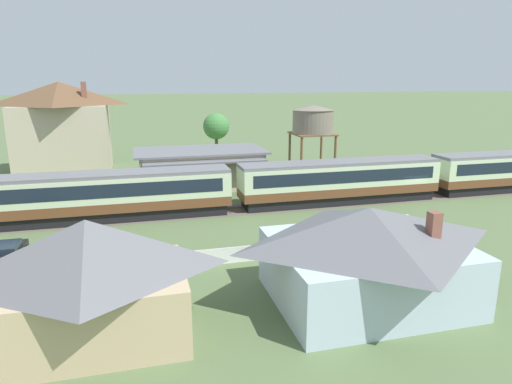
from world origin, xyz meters
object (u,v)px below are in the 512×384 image
Objects in this scene: parked_car_black at (6,253)px; yard_tree_0 at (216,127)px; station_house_brown_roof at (62,127)px; cottage_grey_roof_2 at (367,253)px; yard_tree_1 at (64,140)px; water_tower at (313,121)px; cottage_grey_roof at (90,279)px; passenger_train at (237,186)px; station_building at (200,168)px.

yard_tree_0 reaches higher than parked_car_black.
cottage_grey_roof_2 is at bearing -63.43° from station_house_brown_roof.
yard_tree_0 is 19.20m from yard_tree_1.
water_tower is 29.25m from yard_tree_1.
station_house_brown_roof is at bearing 116.57° from cottage_grey_roof_2.
cottage_grey_roof is 43.90m from yard_tree_0.
station_house_brown_roof is 19.27m from yard_tree_0.
yard_tree_0 is (-0.60, 41.55, 2.34)m from cottage_grey_roof_2.
parked_car_black is 0.59× the size of yard_tree_0.
station_house_brown_roof is 2.85× the size of parked_car_black.
station_building reaches higher than passenger_train.
station_building is at bearing 99.63° from cottage_grey_roof_2.
cottage_grey_roof_2 is 41.62m from yard_tree_0.
yard_tree_1 is at bearing 117.16° from cottage_grey_roof_2.
station_house_brown_roof reaches higher than water_tower.
passenger_train is at bearing -65.37° from parked_car_black.
cottage_grey_roof reaches higher than passenger_train.
yard_tree_0 is (19.15, 2.06, -0.69)m from station_house_brown_roof.
station_building is at bearing 100.49° from passenger_train.
yard_tree_1 is at bearing 129.85° from passenger_train.
water_tower is 29.49m from cottage_grey_roof_2.
yard_tree_0 is at bearing 84.36° from passenger_train.
yard_tree_1 is at bearing -79.08° from station_house_brown_roof.
cottage_grey_roof is 38.69m from yard_tree_1.
cottage_grey_roof is 12.51m from parked_car_black.
passenger_train is at bearing -137.57° from water_tower.
water_tower reaches higher than station_building.
cottage_grey_roof is at bearing -150.36° from parked_car_black.
cottage_grey_roof is at bearing -107.21° from yard_tree_0.
station_house_brown_roof is 1.69× the size of yard_tree_0.
yard_tree_0 reaches higher than passenger_train.
yard_tree_1 is (-14.69, 9.88, 2.27)m from station_building.
yard_tree_0 is (-8.61, 13.47, -1.78)m from water_tower.
water_tower is 33.47m from parked_car_black.
cottage_grey_roof_2 is (19.75, -39.50, -3.03)m from station_house_brown_roof.
water_tower is 35.89m from cottage_grey_roof.
yard_tree_1 is (0.25, 27.56, 3.70)m from parked_car_black.
cottage_grey_roof_2 is at bearing -62.84° from yard_tree_1.
cottage_grey_roof_2 is (4.75, -28.00, 0.60)m from station_building.
yard_tree_0 is at bearing 6.13° from station_house_brown_roof.
yard_tree_0 is at bearing 90.83° from cottage_grey_roof_2.
water_tower is at bearing 42.43° from passenger_train.
station_house_brown_roof reaches higher than cottage_grey_roof_2.
yard_tree_0 is at bearing 122.59° from water_tower.
station_house_brown_roof reaches higher than cottage_grey_roof.
parked_car_black is at bearing -147.35° from water_tower.
parked_car_black is at bearing 152.31° from cottage_grey_roof_2.
station_building is 14.47m from yard_tree_0.
station_house_brown_roof is (-15.00, 11.49, 3.63)m from station_building.
water_tower is at bearing 74.07° from cottage_grey_roof_2.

